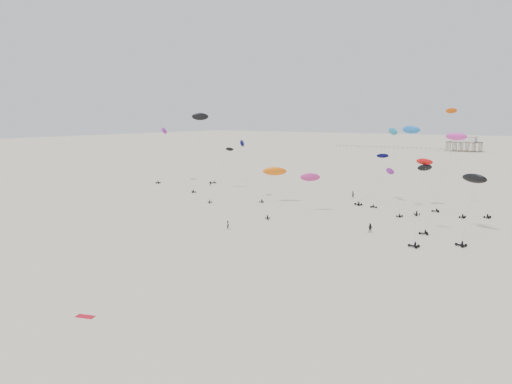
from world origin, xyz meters
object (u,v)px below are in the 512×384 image
Objects in this scene: spectator_0 at (228,229)px; rig_9 at (380,181)px; pavilion_main at (464,145)px; rig_4 at (423,179)px; rig_0 at (237,152)px.

rig_9 is at bearing -69.45° from spectator_0.
rig_4 reaches higher than pavilion_main.
spectator_0 is at bearing 178.49° from rig_9.
spectator_0 is at bearing 92.07° from rig_0.
rig_4 is at bearing -86.80° from rig_9.
spectator_0 is at bearing 51.60° from rig_4.
rig_4 is (34.72, -223.78, 3.21)m from pavilion_main.
pavilion_main is 269.66m from spectator_0.
rig_0 is 8.79× the size of spectator_0.
pavilion_main reaches higher than spectator_0.
spectator_0 is (-14.68, -48.32, -5.78)m from rig_9.
rig_0 is 1.34× the size of rig_9.
pavilion_main is 1.26× the size of rig_4.
pavilion_main is 222.36m from rig_9.
rig_0 is at bearing -19.63° from spectator_0.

